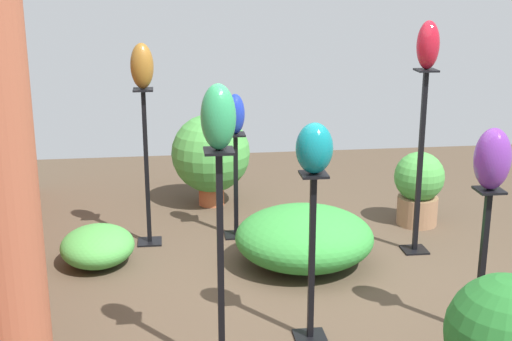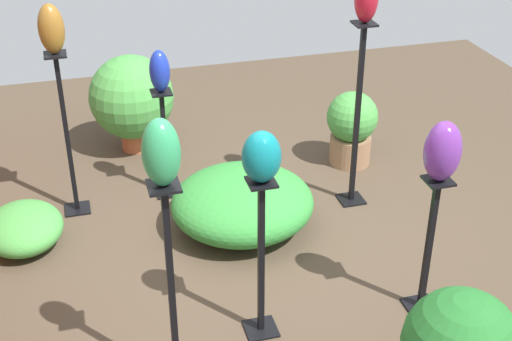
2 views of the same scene
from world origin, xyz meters
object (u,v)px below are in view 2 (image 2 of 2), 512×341
pedestal_cobalt (165,149)px  art_vase_teal (262,157)px  pedestal_jade (172,300)px  art_vase_jade (161,152)px  potted_plant_front_left (352,126)px  art_vase_bronze (51,29)px  art_vase_cobalt (160,71)px  art_vase_violet (443,151)px  pedestal_bronze (68,142)px  potted_plant_near_pillar (132,98)px  pedestal_ruby (357,124)px  pedestal_teal (261,267)px  pedestal_violet (428,253)px

pedestal_cobalt → art_vase_teal: size_ratio=2.99×
pedestal_jade → art_vase_jade: bearing=180.0°
art_vase_jade → potted_plant_front_left: bearing=-41.4°
art_vase_bronze → potted_plant_front_left: (0.16, -2.40, -1.14)m
pedestal_jade → potted_plant_front_left: 2.96m
art_vase_cobalt → potted_plant_front_left: art_vase_cobalt is taller
pedestal_cobalt → art_vase_jade: size_ratio=2.58×
art_vase_jade → art_vase_violet: art_vase_jade is taller
art_vase_teal → art_vase_violet: 1.08m
potted_plant_front_left → pedestal_bronze: bearing=93.7°
art_vase_teal → art_vase_jade: bearing=117.7°
pedestal_jade → art_vase_cobalt: bearing=-7.9°
art_vase_cobalt → art_vase_violet: 2.32m
pedestal_jade → art_vase_jade: art_vase_jade is taller
art_vase_jade → art_vase_teal: art_vase_jade is taller
art_vase_teal → pedestal_bronze: bearing=30.6°
art_vase_bronze → potted_plant_near_pillar: 1.48m
pedestal_jade → potted_plant_near_pillar: 2.99m
art_vase_violet → art_vase_bronze: size_ratio=1.04×
pedestal_ruby → potted_plant_near_pillar: bearing=48.7°
pedestal_ruby → art_vase_cobalt: pedestal_ruby is taller
pedestal_bronze → art_vase_teal: size_ratio=4.31×
pedestal_teal → potted_plant_front_left: pedestal_teal is taller
pedestal_jade → pedestal_teal: pedestal_jade is taller
pedestal_ruby → art_vase_teal: pedestal_ruby is taller
pedestal_jade → pedestal_violet: size_ratio=1.37×
pedestal_violet → art_vase_teal: 1.34m
pedestal_violet → pedestal_ruby: bearing=-2.8°
art_vase_cobalt → art_vase_violet: (-1.88, -1.36, 0.08)m
pedestal_jade → art_vase_teal: (0.31, -0.58, 0.63)m
art_vase_teal → art_vase_bronze: art_vase_bronze is taller
pedestal_cobalt → potted_plant_near_pillar: size_ratio=1.01×
pedestal_violet → art_vase_teal: bearing=86.3°
pedestal_jade → pedestal_violet: 1.68m
art_vase_jade → art_vase_bronze: bearing=12.4°
art_vase_teal → pedestal_violet: bearing=-93.7°
pedestal_teal → art_vase_bronze: size_ratio=3.00×
pedestal_teal → pedestal_violet: size_ratio=1.12×
pedestal_jade → art_vase_violet: 1.76m
pedestal_teal → art_vase_jade: art_vase_jade is taller
art_vase_jade → art_vase_violet: size_ratio=0.93×
pedestal_violet → pedestal_bronze: 2.78m
pedestal_bronze → art_vase_violet: bearing=-130.8°
potted_plant_front_left → potted_plant_near_pillar: bearing=66.7°
art_vase_teal → art_vase_cobalt: bearing=9.1°
pedestal_teal → art_vase_bronze: 2.26m
pedestal_ruby → potted_plant_front_left: size_ratio=2.23×
pedestal_teal → pedestal_bronze: pedestal_bronze is taller
potted_plant_front_left → pedestal_violet: bearing=171.4°
pedestal_jade → pedestal_bronze: size_ratio=1.01×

